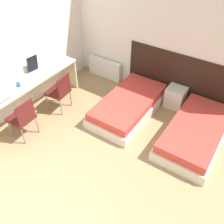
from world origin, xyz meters
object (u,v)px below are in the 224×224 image
object	(u,v)px
bed_near_window	(129,105)
bed_near_door	(196,133)
nightstand	(175,97)
chair_near_notebook	(23,117)
chair_near_laptop	(60,90)
laptop	(37,70)

from	to	relation	value
bed_near_window	bed_near_door	world-z (taller)	same
bed_near_window	nightstand	xyz separation A→B (m)	(0.72, 0.75, 0.05)
bed_near_door	chair_near_notebook	xyz separation A→B (m)	(-2.70, -1.68, 0.31)
nightstand	chair_near_laptop	distance (m)	2.46
bed_near_window	chair_near_laptop	world-z (taller)	chair_near_laptop
bed_near_window	nightstand	world-z (taller)	nightstand
bed_near_door	bed_near_window	bearing A→B (deg)	180.00
chair_near_notebook	laptop	size ratio (longest dim) A/B	2.34
laptop	chair_near_notebook	bearing A→B (deg)	-55.69
bed_near_window	chair_near_laptop	xyz separation A→B (m)	(-1.25, -0.70, 0.31)
bed_near_window	laptop	bearing A→B (deg)	-155.97
chair_near_notebook	bed_near_door	bearing A→B (deg)	30.84
chair_near_laptop	chair_near_notebook	xyz separation A→B (m)	(0.00, -0.98, 0.00)
nightstand	laptop	bearing A→B (deg)	-148.29
bed_near_door	chair_near_laptop	bearing A→B (deg)	-165.49
chair_near_notebook	laptop	bearing A→B (deg)	117.64
chair_near_notebook	laptop	distance (m)	1.09
bed_near_door	chair_near_laptop	size ratio (longest dim) A/B	2.17
nightstand	laptop	world-z (taller)	laptop
nightstand	bed_near_door	bearing A→B (deg)	-45.91
bed_near_window	chair_near_notebook	size ratio (longest dim) A/B	2.17
chair_near_laptop	bed_near_door	bearing A→B (deg)	8.81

